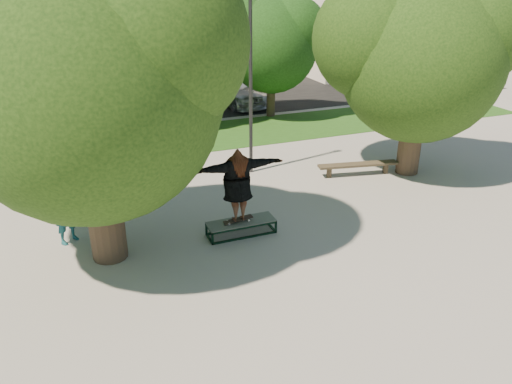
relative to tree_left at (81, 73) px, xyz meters
name	(u,v)px	position (x,y,z in m)	size (l,w,h in m)	color
ground	(284,244)	(4.29, -1.09, -4.42)	(120.00, 120.00, 0.00)	gray
grass_strip	(213,135)	(5.29, 8.41, -4.41)	(30.00, 4.00, 0.02)	#224915
asphalt_strip	(159,103)	(4.29, 14.91, -4.42)	(40.00, 8.00, 0.01)	black
tree_left	(81,73)	(0.00, 0.00, 0.00)	(6.96, 5.95, 7.12)	#38281E
tree_right	(418,51)	(10.21, 1.99, -0.33)	(6.24, 5.33, 6.51)	#38281E
bg_tree_left	(1,49)	(-2.28, 9.98, -0.69)	(5.28, 4.51, 5.77)	#38281E
bg_tree_mid	(145,33)	(3.22, 10.98, -0.41)	(5.76, 4.92, 6.24)	#38281E
bg_tree_right	(270,41)	(8.73, 10.47, -0.93)	(5.04, 4.31, 5.43)	#38281E
lamppost	(251,81)	(5.29, 3.91, -1.27)	(0.25, 0.15, 6.11)	#2D2D30
side_building	(387,8)	(22.29, 20.91, -0.42)	(15.00, 10.00, 8.00)	silver
grind_box	(241,227)	(3.45, -0.19, -4.23)	(1.80, 0.60, 0.38)	black
skater_rig	(238,185)	(3.36, -0.19, -3.00)	(2.39, 0.67, 2.02)	white
bystander	(65,209)	(-0.79, 1.06, -3.49)	(0.68, 0.44, 1.86)	#195560
bench	(358,165)	(8.56, 2.29, -4.07)	(2.78, 0.89, 0.42)	#443929
car_silver_a	(75,93)	(0.22, 15.41, -3.65)	(1.82, 4.53, 1.55)	#A6A6AA
car_dark	(72,93)	(0.05, 15.41, -3.62)	(1.69, 4.85, 1.60)	black
car_grey	(166,100)	(4.20, 12.41, -3.70)	(2.40, 5.20, 1.45)	#57585C
car_silver_b	(233,89)	(7.99, 13.55, -3.68)	(2.08, 5.11, 1.48)	silver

